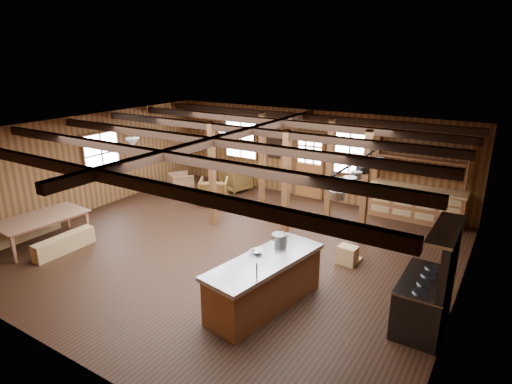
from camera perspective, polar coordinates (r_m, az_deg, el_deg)
room at (r=9.90m, az=-3.87°, el=-0.05°), size 10.04×9.04×2.84m
ceiling_joists at (r=9.71m, az=-3.42°, el=7.42°), size 9.80×8.82×0.18m
timber_posts at (r=11.33m, az=4.44°, el=2.32°), size 3.95×2.35×2.80m
back_door at (r=13.74m, az=7.08°, el=2.84°), size 1.02×0.08×2.15m
window_back_left at (r=14.83m, az=-1.97°, el=6.97°), size 1.32×0.06×1.32m
window_back_right at (r=13.10m, az=12.39°, el=5.04°), size 1.02×0.06×1.32m
window_left at (r=13.57m, az=-19.92°, el=4.81°), size 0.14×1.24×1.32m
notice_boards at (r=14.24m, az=1.72°, el=6.66°), size 1.08×0.03×0.90m
back_counter at (r=12.61m, az=20.64°, el=-0.98°), size 2.55×0.60×2.45m
pendant_lamps at (r=11.81m, az=-10.05°, el=7.00°), size 1.86×2.36×0.66m
pot_rack at (r=8.49m, az=13.51°, el=2.45°), size 0.40×3.00×0.46m
kitchen_island at (r=8.00m, az=1.16°, el=-11.93°), size 1.29×2.61×1.20m
step_stool at (r=9.78m, az=12.09°, el=-8.22°), size 0.49×0.36×0.41m
commercial_range at (r=7.93m, az=21.85°, el=-12.59°), size 0.79×1.50×1.86m
dining_table at (r=11.62m, az=-26.45°, el=-4.67°), size 1.29×2.10×0.71m
bench_wall at (r=12.28m, az=-28.24°, el=-4.39°), size 0.31×1.66×0.46m
bench_aisle at (r=11.06m, az=-24.18°, el=-6.31°), size 0.28×1.50×0.41m
armchair_a at (r=13.26m, az=-5.65°, el=0.13°), size 1.17×1.18×0.79m
armchair_b at (r=14.47m, az=-2.64°, el=1.71°), size 1.04×1.06×0.77m
armchair_c at (r=14.48m, az=-9.96°, el=1.23°), size 0.98×0.99×0.66m
counter_pot at (r=8.39m, az=3.16°, el=-6.20°), size 0.30×0.30×0.18m
bowl at (r=8.00m, az=0.01°, el=-7.95°), size 0.28×0.28×0.06m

